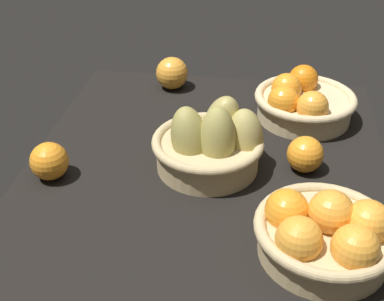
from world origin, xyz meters
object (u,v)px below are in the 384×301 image
at_px(basket_center_pears, 213,144).
at_px(loose_orange_front_gap, 172,73).
at_px(basket_far_right, 325,233).
at_px(loose_orange_back_gap, 305,154).
at_px(basket_far_left, 302,102).
at_px(loose_orange_side_gap, 49,161).

xyz_separation_m(basket_center_pears, loose_orange_front_gap, (-0.34, -0.14, -0.01)).
xyz_separation_m(basket_far_right, loose_orange_front_gap, (-0.56, -0.34, -0.01)).
height_order(basket_center_pears, loose_orange_front_gap, basket_center_pears).
distance_m(basket_center_pears, loose_orange_back_gap, 0.18).
distance_m(basket_far_left, loose_orange_back_gap, 0.21).
distance_m(basket_center_pears, basket_far_right, 0.30).
bearing_deg(basket_center_pears, loose_orange_front_gap, -157.14).
relative_size(loose_orange_front_gap, loose_orange_back_gap, 1.14).
bearing_deg(basket_far_right, loose_orange_front_gap, -148.68).
xyz_separation_m(loose_orange_front_gap, loose_orange_side_gap, (0.42, -0.16, -0.00)).
distance_m(basket_far_right, loose_orange_back_gap, 0.24).
distance_m(loose_orange_back_gap, loose_orange_side_gap, 0.49).
relative_size(basket_far_left, loose_orange_back_gap, 3.22).
bearing_deg(loose_orange_front_gap, loose_orange_side_gap, -21.00).
relative_size(loose_orange_front_gap, loose_orange_side_gap, 1.11).
bearing_deg(loose_orange_side_gap, basket_far_right, 74.42).
relative_size(basket_far_right, loose_orange_front_gap, 2.73).
distance_m(loose_orange_front_gap, loose_orange_side_gap, 0.45).
distance_m(basket_far_left, basket_far_right, 0.44).
bearing_deg(loose_orange_side_gap, basket_far_left, 122.08).
bearing_deg(loose_orange_side_gap, loose_orange_back_gap, 101.25).
height_order(basket_far_left, loose_orange_back_gap, basket_far_left).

